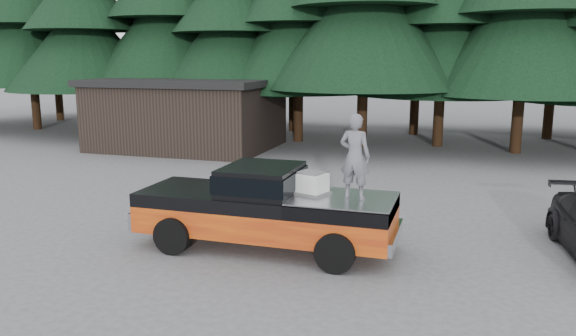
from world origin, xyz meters
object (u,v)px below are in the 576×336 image
(air_compressor, at_px, (311,184))
(man_on_bed, at_px, (355,156))
(pickup_truck, at_px, (266,220))
(utility_building, at_px, (188,113))

(air_compressor, height_order, man_on_bed, man_on_bed)
(pickup_truck, xyz_separation_m, air_compressor, (1.03, 0.10, 0.89))
(pickup_truck, xyz_separation_m, utility_building, (-8.49, 12.65, 1.00))
(man_on_bed, bearing_deg, pickup_truck, 8.40)
(utility_building, bearing_deg, man_on_bed, -50.26)
(man_on_bed, distance_m, utility_building, 16.44)
(air_compressor, distance_m, man_on_bed, 1.21)
(pickup_truck, relative_size, air_compressor, 9.27)
(pickup_truck, relative_size, man_on_bed, 3.26)
(man_on_bed, xyz_separation_m, utility_building, (-10.50, 12.64, -0.58))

